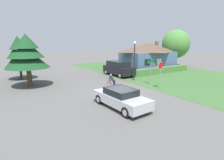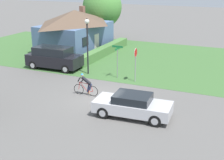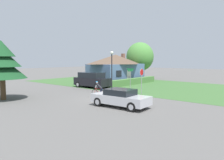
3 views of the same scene
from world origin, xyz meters
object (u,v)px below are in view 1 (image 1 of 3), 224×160
cyclist (112,82)px  deciduous_tree_right (176,44)px  stop_sign (160,70)px  conifer_tall_far (19,54)px  conifer_tall_near (27,54)px  cottage_house (148,56)px  parked_suv_right (119,68)px  street_name_sign (150,68)px  sedan_left_lane (121,98)px  street_lamp (135,53)px

cyclist → deciduous_tree_right: size_ratio=0.27×
stop_sign → conifer_tall_far: size_ratio=0.51×
conifer_tall_near → stop_sign: bearing=-36.5°
cottage_house → parked_suv_right: bearing=-160.6°
parked_suv_right → deciduous_tree_right: deciduous_tree_right is taller
parked_suv_right → street_name_sign: bearing=176.3°
cottage_house → sedan_left_lane: cottage_house is taller
cottage_house → street_name_sign: size_ratio=3.39×
cyclist → deciduous_tree_right: (18.80, 7.78, 3.36)m
parked_suv_right → conifer_tall_near: (-11.11, 0.04, 2.38)m
stop_sign → street_name_sign: bearing=-103.9°
sedan_left_lane → street_name_sign: 7.48m
cottage_house → stop_sign: (-7.72, -9.88, -0.38)m
sedan_left_lane → conifer_tall_near: 11.23m
parked_suv_right → conifer_tall_near: size_ratio=0.92×
cyclist → street_lamp: size_ratio=0.39×
deciduous_tree_right → stop_sign: bearing=-146.0°
cottage_house → conifer_tall_near: (-18.36, -2.02, 1.11)m
street_name_sign → sedan_left_lane: bearing=-150.0°
stop_sign → conifer_tall_near: bearing=-40.0°
sedan_left_lane → parked_suv_right: 11.87m
cottage_house → conifer_tall_near: 18.50m
cottage_house → parked_suv_right: (-7.25, -2.06, -1.28)m
street_name_sign → conifer_tall_near: bearing=150.4°
street_name_sign → conifer_tall_near: (-10.93, 6.22, 1.53)m
street_name_sign → parked_suv_right: bearing=88.4°
street_lamp → conifer_tall_far: 13.96m
sedan_left_lane → stop_sign: (6.10, 2.05, 1.19)m
stop_sign → conifer_tall_far: 16.70m
sedan_left_lane → deciduous_tree_right: bearing=-64.0°
cyclist → stop_sign: (4.16, -2.10, 1.16)m
stop_sign → conifer_tall_far: conifer_tall_far is taller
parked_suv_right → conifer_tall_far: size_ratio=0.93×
sedan_left_lane → stop_sign: stop_sign is taller
parked_suv_right → stop_sign: bearing=174.4°
cyclist → conifer_tall_near: size_ratio=0.34×
street_lamp → street_name_sign: (-0.01, -2.69, -1.44)m
cyclist → parked_suv_right: (4.63, 5.72, 0.26)m
parked_suv_right → street_name_sign: size_ratio=1.84×
cottage_house → conifer_tall_far: 18.93m
sedan_left_lane → street_lamp: 9.41m
parked_suv_right → deciduous_tree_right: 14.66m
street_name_sign → deciduous_tree_right: 16.70m
conifer_tall_near → conifer_tall_far: 4.67m
street_name_sign → conifer_tall_far: bearing=136.1°
parked_suv_right → street_lamp: 4.18m
sedan_left_lane → parked_suv_right: parked_suv_right is taller
cottage_house → street_name_sign: (-7.43, -8.24, -0.43)m
stop_sign → parked_suv_right: bearing=-97.0°
cyclist → street_name_sign: size_ratio=0.69×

